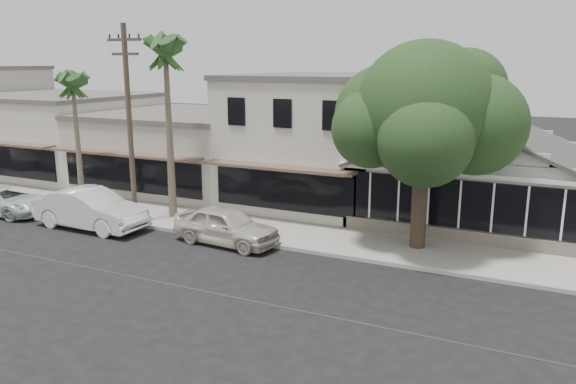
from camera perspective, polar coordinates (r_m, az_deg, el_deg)
The scene contains 13 objects.
ground at distance 18.11m, azimuth -3.78°, elevation -10.98°, with size 140.00×140.00×0.00m, color black.
sidewalk_north at distance 27.58m, azimuth -11.53°, elevation -2.51°, with size 90.00×3.50×0.15m, color #9E9991.
corner_shop at distance 27.47m, azimuth 18.46°, elevation 2.45°, with size 10.40×8.60×5.10m.
row_building_near at distance 30.32m, azimuth 3.61°, elevation 5.27°, with size 8.00×10.00×6.50m, color beige.
row_building_midnear at distance 34.80m, azimuth -10.34°, elevation 4.18°, with size 10.00×10.00×4.20m, color beige.
row_building_midfar at distance 41.71m, azimuth -22.24°, elevation 5.44°, with size 11.00×10.00×5.00m, color beige.
utility_pole at distance 26.15m, azimuth -15.82°, elevation 6.94°, with size 1.80×0.24×9.00m.
car_0 at distance 23.31m, azimuth -6.32°, elevation -3.41°, with size 1.85×4.59×1.56m, color beige.
car_1 at distance 26.79m, azimuth -19.43°, elevation -1.65°, with size 1.90×5.45×1.79m, color white.
car_2 at distance 31.01m, azimuth -26.66°, elevation -0.81°, with size 2.20×4.77×1.33m, color silver.
shade_tree at distance 22.34m, azimuth 13.64°, elevation 7.69°, with size 7.41×6.70×8.22m.
palm_east at distance 26.57m, azimuth -12.34°, elevation 13.61°, with size 2.97×2.97×9.01m.
palm_mid at distance 29.65m, azimuth -21.02°, elevation 10.04°, with size 2.46×2.46×7.26m.
Camera 1 is at (8.12, -14.40, 7.39)m, focal length 35.00 mm.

